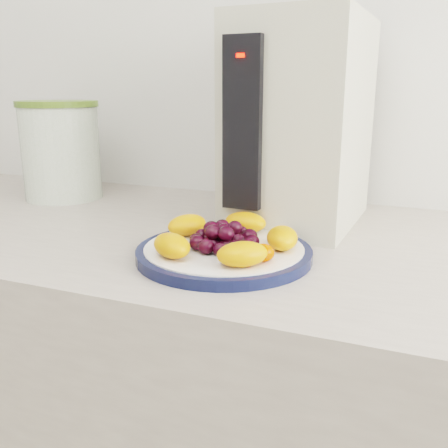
% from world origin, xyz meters
% --- Properties ---
extents(wall_back, '(3.50, 0.02, 2.60)m').
position_xyz_m(wall_back, '(0.00, 1.51, 1.30)').
color(wall_back, silver).
rests_on(wall_back, floor).
extents(plate_rim, '(0.25, 0.25, 0.01)m').
position_xyz_m(plate_rim, '(0.11, 1.08, 0.91)').
color(plate_rim, '#10183B').
rests_on(plate_rim, counter).
extents(plate_face, '(0.22, 0.22, 0.02)m').
position_xyz_m(plate_face, '(0.11, 1.08, 0.91)').
color(plate_face, white).
rests_on(plate_face, counter).
extents(canister, '(0.17, 0.17, 0.19)m').
position_xyz_m(canister, '(-0.36, 1.32, 1.00)').
color(canister, '#3B6322').
rests_on(canister, counter).
extents(canister_lid, '(0.18, 0.18, 0.01)m').
position_xyz_m(canister_lid, '(-0.36, 1.32, 1.10)').
color(canister_lid, '#59742B').
rests_on(canister_lid, canister).
extents(appliance_body, '(0.21, 0.28, 0.34)m').
position_xyz_m(appliance_body, '(0.16, 1.32, 1.07)').
color(appliance_body, beige).
rests_on(appliance_body, counter).
extents(appliance_panel, '(0.06, 0.02, 0.26)m').
position_xyz_m(appliance_panel, '(0.10, 1.18, 1.08)').
color(appliance_panel, black).
rests_on(appliance_panel, appliance_body).
extents(appliance_led, '(0.01, 0.01, 0.01)m').
position_xyz_m(appliance_led, '(0.10, 1.17, 1.18)').
color(appliance_led, '#FF0C05').
rests_on(appliance_led, appliance_panel).
extents(fruit_plate, '(0.21, 0.20, 0.04)m').
position_xyz_m(fruit_plate, '(0.12, 1.08, 0.93)').
color(fruit_plate, orange).
rests_on(fruit_plate, plate_face).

